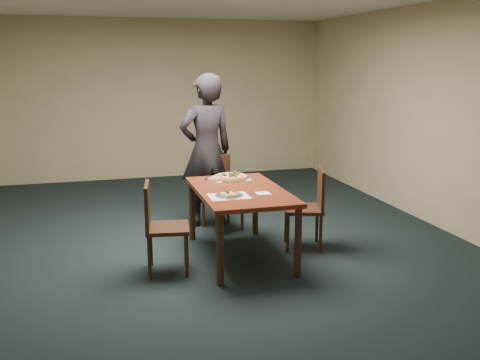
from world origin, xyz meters
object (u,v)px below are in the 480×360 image
object	(u,v)px
slice_plate_near	(229,195)
slice_plate_far	(216,179)
chair_right	(310,204)
diner	(206,151)
dining_table	(240,198)
chair_far	(220,188)
chair_left	(159,222)
pizza_pan	(231,177)

from	to	relation	value
slice_plate_near	slice_plate_far	bearing A→B (deg)	86.00
chair_right	slice_plate_near	size ratio (longest dim) A/B	3.25
diner	slice_plate_near	xyz separation A→B (m)	(-0.10, -1.52, -0.20)
dining_table	chair_far	xyz separation A→B (m)	(0.04, 1.08, -0.14)
chair_left	slice_plate_near	size ratio (longest dim) A/B	3.25
chair_far	chair_right	xyz separation A→B (m)	(0.80, -1.02, 0.00)
diner	slice_plate_near	distance (m)	1.54
chair_far	chair_left	distance (m)	1.57
chair_right	slice_plate_far	size ratio (longest dim) A/B	3.25
dining_table	chair_far	bearing A→B (deg)	87.88
chair_left	pizza_pan	xyz separation A→B (m)	(0.93, 0.71, 0.26)
chair_right	slice_plate_near	world-z (taller)	chair_right
chair_far	chair_left	bearing A→B (deg)	-140.10
chair_left	diner	bearing A→B (deg)	-20.25
chair_right	dining_table	bearing A→B (deg)	-68.40
slice_plate_near	slice_plate_far	size ratio (longest dim) A/B	1.00
dining_table	pizza_pan	xyz separation A→B (m)	(0.04, 0.53, 0.12)
dining_table	chair_left	world-z (taller)	chair_left
diner	slice_plate_far	size ratio (longest dim) A/B	6.89
dining_table	diner	size ratio (longest dim) A/B	0.78
slice_plate_near	slice_plate_far	distance (m)	0.79
diner	chair_right	bearing A→B (deg)	117.95
chair_right	diner	bearing A→B (deg)	-124.97
diner	pizza_pan	size ratio (longest dim) A/B	4.63
chair_left	chair_right	distance (m)	1.74
chair_far	chair_left	xyz separation A→B (m)	(-0.92, -1.27, 0.00)
dining_table	chair_left	xyz separation A→B (m)	(-0.88, -0.19, -0.14)
chair_left	dining_table	bearing A→B (deg)	-69.50
diner	pizza_pan	bearing A→B (deg)	90.28
chair_right	slice_plate_near	xyz separation A→B (m)	(-1.03, -0.32, 0.25)
chair_far	slice_plate_near	world-z (taller)	chair_far
diner	chair_far	bearing A→B (deg)	116.07
diner	pizza_pan	distance (m)	0.77
chair_far	diner	bearing A→B (deg)	111.64
diner	slice_plate_near	bearing A→B (deg)	76.44
chair_right	chair_left	bearing A→B (deg)	-64.43
slice_plate_far	pizza_pan	bearing A→B (deg)	-0.13
chair_left	diner	xyz separation A→B (m)	(0.80, 1.44, 0.45)
chair_far	diner	distance (m)	0.50
chair_right	diner	xyz separation A→B (m)	(-0.92, 1.20, 0.45)
pizza_pan	slice_plate_far	bearing A→B (deg)	179.87
pizza_pan	chair_left	bearing A→B (deg)	-142.35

